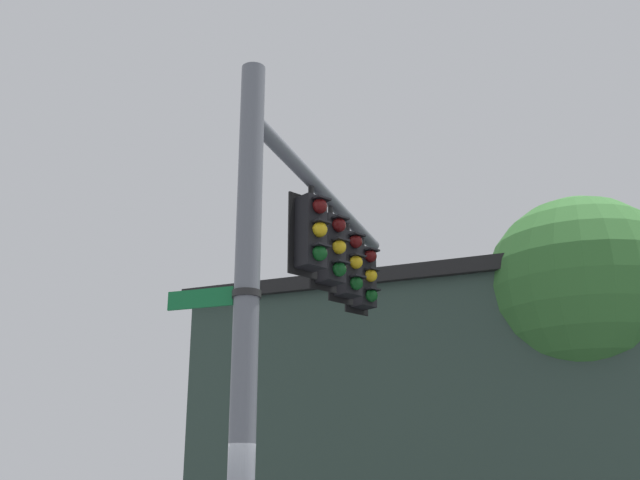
{
  "coord_description": "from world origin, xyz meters",
  "views": [
    {
      "loc": [
        5.04,
        6.73,
        2.04
      ],
      "look_at": [
        -2.17,
        -1.14,
        5.52
      ],
      "focal_mm": 42.94,
      "sensor_mm": 36.0,
      "label": 1
    }
  ],
  "objects_px": {
    "traffic_light_arm_end": "(364,277)",
    "traffic_light_nearest_pole": "(312,232)",
    "traffic_light_mid_inner": "(331,249)",
    "street_name_sign": "(228,296)",
    "traffic_light_mid_outer": "(349,264)"
  },
  "relations": [
    {
      "from": "traffic_light_arm_end",
      "to": "traffic_light_nearest_pole",
      "type": "bearing_deg",
      "value": 27.83
    },
    {
      "from": "traffic_light_mid_inner",
      "to": "traffic_light_arm_end",
      "type": "relative_size",
      "value": 1.0
    },
    {
      "from": "traffic_light_arm_end",
      "to": "street_name_sign",
      "type": "relative_size",
      "value": 1.24
    },
    {
      "from": "traffic_light_mid_inner",
      "to": "traffic_light_mid_outer",
      "type": "height_order",
      "value": "same"
    },
    {
      "from": "traffic_light_nearest_pole",
      "to": "street_name_sign",
      "type": "height_order",
      "value": "traffic_light_nearest_pole"
    },
    {
      "from": "traffic_light_nearest_pole",
      "to": "traffic_light_mid_inner",
      "type": "bearing_deg",
      "value": -152.17
    },
    {
      "from": "traffic_light_mid_inner",
      "to": "street_name_sign",
      "type": "relative_size",
      "value": 1.24
    },
    {
      "from": "traffic_light_arm_end",
      "to": "traffic_light_mid_inner",
      "type": "bearing_deg",
      "value": 27.83
    },
    {
      "from": "traffic_light_nearest_pole",
      "to": "traffic_light_arm_end",
      "type": "distance_m",
      "value": 2.6
    },
    {
      "from": "traffic_light_mid_inner",
      "to": "traffic_light_mid_outer",
      "type": "bearing_deg",
      "value": -152.17
    },
    {
      "from": "traffic_light_mid_outer",
      "to": "street_name_sign",
      "type": "height_order",
      "value": "traffic_light_mid_outer"
    },
    {
      "from": "traffic_light_mid_outer",
      "to": "street_name_sign",
      "type": "relative_size",
      "value": 1.24
    },
    {
      "from": "traffic_light_mid_outer",
      "to": "street_name_sign",
      "type": "distance_m",
      "value": 4.04
    },
    {
      "from": "traffic_light_mid_inner",
      "to": "traffic_light_nearest_pole",
      "type": "bearing_deg",
      "value": 27.83
    },
    {
      "from": "traffic_light_nearest_pole",
      "to": "traffic_light_mid_inner",
      "type": "distance_m",
      "value": 0.87
    }
  ]
}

